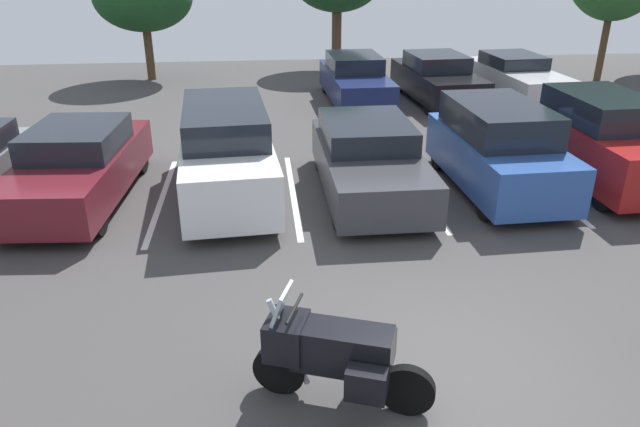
# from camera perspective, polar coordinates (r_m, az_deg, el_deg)

# --- Properties ---
(ground) EXTENTS (44.00, 44.00, 0.10)m
(ground) POSITION_cam_1_polar(r_m,az_deg,el_deg) (7.94, 11.19, -14.81)
(ground) COLOR #423F3F
(motorcycle_touring) EXTENTS (2.05, 1.19, 1.43)m
(motorcycle_touring) POSITION_cam_1_polar(r_m,az_deg,el_deg) (6.96, 1.33, -13.06)
(motorcycle_touring) COLOR black
(motorcycle_touring) RESTS_ON ground
(parking_stripes) EXTENTS (16.65, 4.65, 0.01)m
(parking_stripes) POSITION_cam_1_polar(r_m,az_deg,el_deg) (12.87, -2.59, 1.95)
(parking_stripes) COLOR silver
(parking_stripes) RESTS_ON ground
(car_maroon) EXTENTS (2.19, 4.94, 1.55)m
(car_maroon) POSITION_cam_1_polar(r_m,az_deg,el_deg) (13.22, -21.91, 4.24)
(car_maroon) COLOR maroon
(car_maroon) RESTS_ON ground
(car_white) EXTENTS (2.13, 4.97, 1.88)m
(car_white) POSITION_cam_1_polar(r_m,az_deg,el_deg) (12.61, -8.84, 5.76)
(car_white) COLOR white
(car_white) RESTS_ON ground
(car_charcoal) EXTENTS (1.96, 4.70, 1.49)m
(car_charcoal) POSITION_cam_1_polar(r_m,az_deg,el_deg) (12.69, 4.62, 5.09)
(car_charcoal) COLOR #38383D
(car_charcoal) RESTS_ON ground
(car_blue) EXTENTS (1.96, 4.31, 1.84)m
(car_blue) POSITION_cam_1_polar(r_m,az_deg,el_deg) (13.33, 16.54, 5.91)
(car_blue) COLOR #2D519E
(car_blue) RESTS_ON ground
(car_red) EXTENTS (1.93, 4.28, 1.92)m
(car_red) POSITION_cam_1_polar(r_m,az_deg,el_deg) (14.60, 25.35, 6.23)
(car_red) COLOR maroon
(car_red) RESTS_ON ground
(car_far_navy) EXTENTS (1.90, 4.80, 1.54)m
(car_far_navy) POSITION_cam_1_polar(r_m,az_deg,el_deg) (20.34, 3.36, 12.50)
(car_far_navy) COLOR navy
(car_far_navy) RESTS_ON ground
(car_far_black) EXTENTS (2.19, 4.80, 1.53)m
(car_far_black) POSITION_cam_1_polar(r_m,az_deg,el_deg) (20.90, 11.04, 12.44)
(car_far_black) COLOR black
(car_far_black) RESTS_ON ground
(car_far_silver) EXTENTS (2.16, 4.95, 1.45)m
(car_far_silver) POSITION_cam_1_polar(r_m,az_deg,el_deg) (21.86, 18.11, 12.14)
(car_far_silver) COLOR #B7B7BC
(car_far_silver) RESTS_ON ground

